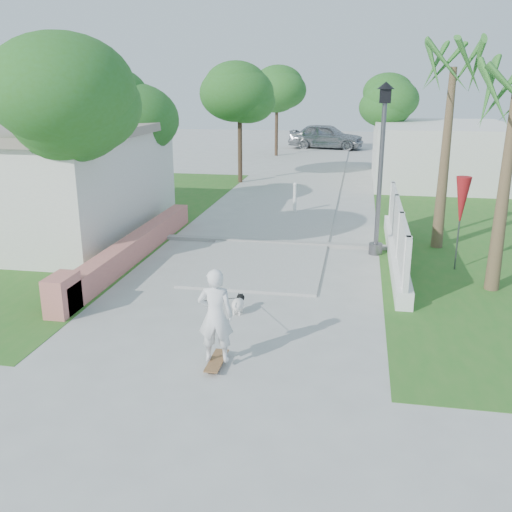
% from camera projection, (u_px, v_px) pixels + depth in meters
% --- Properties ---
extents(ground, '(90.00, 90.00, 0.00)m').
position_uv_depth(ground, '(222.00, 330.00, 10.63)').
color(ground, '#B7B7B2').
rests_on(ground, ground).
extents(path_strip, '(3.20, 36.00, 0.06)m').
position_uv_depth(path_strip, '(313.00, 170.00, 29.43)').
color(path_strip, '#B7B7B2').
rests_on(path_strip, ground).
extents(curb, '(6.50, 0.25, 0.10)m').
position_uv_depth(curb, '(271.00, 242.00, 16.26)').
color(curb, '#999993').
rests_on(curb, ground).
extents(grass_left, '(8.00, 20.00, 0.01)m').
position_uv_depth(grass_left, '(77.00, 218.00, 19.35)').
color(grass_left, '#2C6B21').
rests_on(grass_left, ground).
extents(pink_wall, '(0.45, 8.20, 0.80)m').
position_uv_depth(pink_wall, '(128.00, 252.00, 14.45)').
color(pink_wall, tan).
rests_on(pink_wall, ground).
extents(house_left, '(8.40, 7.40, 3.23)m').
position_uv_depth(house_left, '(10.00, 179.00, 17.16)').
color(house_left, silver).
rests_on(house_left, ground).
extents(lattice_fence, '(0.35, 7.00, 1.50)m').
position_uv_depth(lattice_fence, '(397.00, 240.00, 14.60)').
color(lattice_fence, white).
rests_on(lattice_fence, ground).
extents(building_right, '(6.00, 8.00, 2.60)m').
position_uv_depth(building_right, '(441.00, 153.00, 26.15)').
color(building_right, silver).
rests_on(building_right, ground).
extents(street_lamp, '(0.44, 0.44, 4.44)m').
position_uv_depth(street_lamp, '(381.00, 164.00, 14.60)').
color(street_lamp, '#59595E').
rests_on(street_lamp, ground).
extents(bollard, '(0.14, 0.14, 1.09)m').
position_uv_depth(bollard, '(295.00, 197.00, 19.83)').
color(bollard, white).
rests_on(bollard, ground).
extents(patio_umbrella, '(0.36, 0.36, 2.30)m').
position_uv_depth(patio_umbrella, '(462.00, 202.00, 13.55)').
color(patio_umbrella, '#59595E').
rests_on(patio_umbrella, ground).
extents(tree_left_near, '(3.60, 3.60, 5.28)m').
position_uv_depth(tree_left_near, '(60.00, 110.00, 13.08)').
color(tree_left_near, '#4C3826').
rests_on(tree_left_near, ground).
extents(tree_left_mid, '(3.20, 3.20, 4.85)m').
position_uv_depth(tree_left_mid, '(118.00, 112.00, 18.52)').
color(tree_left_mid, '#4C3826').
rests_on(tree_left_mid, ground).
extents(tree_path_left, '(3.40, 3.40, 5.23)m').
position_uv_depth(tree_path_left, '(240.00, 96.00, 25.05)').
color(tree_path_left, '#4C3826').
rests_on(tree_path_left, ground).
extents(tree_path_right, '(3.00, 3.00, 4.79)m').
position_uv_depth(tree_path_right, '(381.00, 101.00, 27.85)').
color(tree_path_right, '#4C3826').
rests_on(tree_path_right, ground).
extents(tree_path_far, '(3.20, 3.20, 5.17)m').
position_uv_depth(tree_path_far, '(277.00, 92.00, 34.42)').
color(tree_path_far, '#4C3826').
rests_on(tree_path_far, ground).
extents(palm_far, '(1.80, 1.80, 5.30)m').
position_uv_depth(palm_far, '(453.00, 80.00, 14.64)').
color(palm_far, brown).
rests_on(palm_far, ground).
extents(skateboarder, '(0.60, 2.80, 1.66)m').
position_uv_depth(skateboarder, '(219.00, 309.00, 9.56)').
color(skateboarder, brown).
rests_on(skateboarder, ground).
extents(dog, '(0.27, 0.54, 0.37)m').
position_uv_depth(dog, '(238.00, 303.00, 11.37)').
color(dog, white).
rests_on(dog, ground).
extents(parked_car, '(5.24, 2.68, 1.71)m').
position_uv_depth(parked_car, '(326.00, 136.00, 38.78)').
color(parked_car, '#A9ABB0').
rests_on(parked_car, ground).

